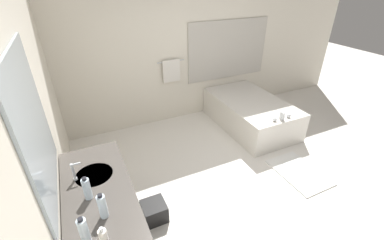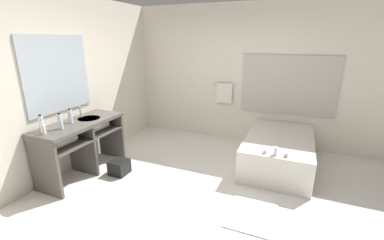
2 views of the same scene
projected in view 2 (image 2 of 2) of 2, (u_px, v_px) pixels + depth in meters
The scene contains 12 objects.
ground_plane at pixel (199, 194), 3.53m from camera, with size 16.00×16.00×0.00m, color silver.
wall_back_with_blinds at pixel (242, 76), 5.06m from camera, with size 7.40×0.13×2.70m.
wall_left_with_mirror at pixel (65, 86), 3.94m from camera, with size 0.08×7.40×2.70m.
vanity_counter at pixel (82, 136), 3.94m from camera, with size 0.58×1.37×0.85m.
sink_faucet at pixel (81, 112), 4.06m from camera, with size 0.09×0.04×0.18m.
bathtub at pixel (279, 149), 4.27m from camera, with size 1.04×1.74×0.63m.
water_bottle_1 at pixel (60, 121), 3.52m from camera, with size 0.06×0.06×0.23m.
water_bottle_2 at pixel (70, 116), 3.78m from camera, with size 0.06×0.06×0.22m.
water_bottle_3 at pixel (41, 123), 3.43m from camera, with size 0.06×0.06×0.24m.
soap_dispenser at pixel (43, 129), 3.34m from camera, with size 0.06×0.06×0.16m.
waste_bin at pixel (119, 167), 4.04m from camera, with size 0.27×0.27×0.22m.
bath_mat at pixel (253, 211), 3.17m from camera, with size 0.56×0.82×0.02m.
Camera 2 is at (1.09, -2.85, 2.04)m, focal length 24.00 mm.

